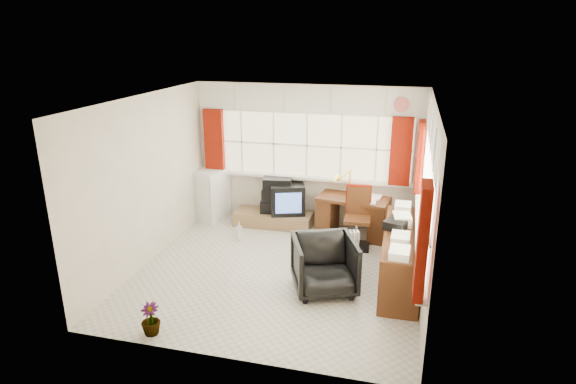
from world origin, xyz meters
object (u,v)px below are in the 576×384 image
at_px(task_chair, 358,214).
at_px(radiator, 346,252).
at_px(tv_bench, 273,219).
at_px(mini_fridge, 210,194).
at_px(office_chair, 324,265).
at_px(crt_tv, 287,198).
at_px(desk_lamp, 350,176).
at_px(desk, 353,215).
at_px(credenza, 401,255).

height_order(task_chair, radiator, task_chair).
distance_m(tv_bench, mini_fridge, 1.30).
xyz_separation_m(office_chair, mini_fridge, (-2.54, 2.12, 0.09)).
height_order(tv_bench, crt_tv, crt_tv).
bearing_deg(desk_lamp, task_chair, -68.66).
bearing_deg(office_chair, radiator, 54.47).
bearing_deg(desk, tv_bench, 176.30).
distance_m(desk, desk_lamp, 0.65).
distance_m(radiator, tv_bench, 1.95).
height_order(desk_lamp, crt_tv, desk_lamp).
bearing_deg(mini_fridge, radiator, -26.30).
xyz_separation_m(desk_lamp, office_chair, (-0.05, -2.14, -0.62)).
distance_m(office_chair, credenza, 1.12).
bearing_deg(radiator, tv_bench, 139.40).
xyz_separation_m(credenza, crt_tv, (-2.04, 1.59, 0.13)).
bearing_deg(task_chair, desk_lamp, 111.34).
xyz_separation_m(desk, mini_fridge, (-2.69, 0.17, 0.09)).
bearing_deg(desk, task_chair, -72.39).
height_order(desk, tv_bench, desk).
bearing_deg(task_chair, credenza, -55.66).
bearing_deg(mini_fridge, credenza, -24.39).
height_order(radiator, crt_tv, crt_tv).
xyz_separation_m(task_chair, office_chair, (-0.26, -1.58, -0.16)).
height_order(office_chair, tv_bench, office_chair).
relative_size(office_chair, mini_fridge, 0.88).
relative_size(office_chair, crt_tv, 1.13).
height_order(office_chair, crt_tv, crt_tv).
relative_size(desk, tv_bench, 0.90).
distance_m(office_chair, crt_tv, 2.37).
distance_m(credenza, crt_tv, 2.59).
relative_size(radiator, tv_bench, 0.40).
bearing_deg(credenza, tv_bench, 146.30).
relative_size(desk_lamp, crt_tv, 0.61).
xyz_separation_m(radiator, crt_tv, (-1.24, 1.34, 0.29)).
distance_m(tv_bench, crt_tv, 0.47).
height_order(desk, radiator, desk).
distance_m(desk, mini_fridge, 2.69).
bearing_deg(task_chair, mini_fridge, 169.14).
distance_m(desk_lamp, mini_fridge, 2.64).
relative_size(desk, radiator, 2.25).
relative_size(desk, office_chair, 1.53).
xyz_separation_m(task_chair, radiator, (-0.07, -0.81, -0.30)).
height_order(desk_lamp, task_chair, desk_lamp).
xyz_separation_m(desk, task_chair, (0.12, -0.37, 0.15)).
height_order(desk_lamp, office_chair, desk_lamp).
bearing_deg(mini_fridge, task_chair, -10.86).
height_order(office_chair, credenza, credenza).
height_order(task_chair, crt_tv, task_chair).
distance_m(desk, tv_bench, 1.46).
height_order(desk, desk_lamp, desk_lamp).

